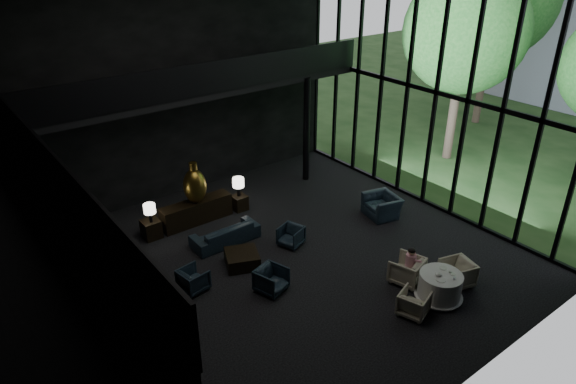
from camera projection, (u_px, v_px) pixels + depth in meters
floor at (264, 270)px, 14.70m from camera, size 14.00×12.00×0.02m
wall_back at (159, 88)px, 17.15m from camera, size 14.00×0.04×8.00m
wall_front at (464, 240)px, 8.64m from camera, size 14.00×0.04×8.00m
curtain_wall at (436, 92)px, 16.67m from camera, size 0.20×12.00×8.00m
mezzanine_back at (200, 89)px, 16.98m from camera, size 12.00×2.00×0.25m
railing_left at (48, 166)px, 9.91m from camera, size 0.06×12.00×1.00m
railing_back at (214, 77)px, 16.00m from camera, size 12.00×0.06×1.00m
column_nw at (13, 184)px, 15.12m from camera, size 0.24×0.24×4.00m
column_ne at (306, 131)px, 19.24m from camera, size 0.24×0.24×4.00m
tree_near at (465, 32)px, 19.72m from camera, size 4.80×4.80×7.65m
console at (196, 212)px, 16.96m from camera, size 2.44×0.55×0.78m
bronze_urn at (195, 186)px, 16.47m from camera, size 0.75×0.75×1.39m
side_table_left at (151, 229)px, 16.13m from camera, size 0.54×0.54×0.60m
table_lamp_left at (150, 209)px, 15.74m from camera, size 0.37×0.37×0.62m
side_table_right at (240, 203)px, 17.79m from camera, size 0.48×0.48×0.53m
table_lamp_right at (238, 183)px, 17.47m from camera, size 0.40×0.40×0.67m
sofa at (225, 230)px, 15.82m from camera, size 2.18×0.65×0.85m
lounge_armchair_west at (193, 279)px, 13.74m from camera, size 0.68×0.71×0.65m
lounge_armchair_east at (291, 236)px, 15.73m from camera, size 0.73×0.75×0.62m
lounge_armchair_south at (271, 279)px, 13.68m from camera, size 0.88×0.85×0.74m
window_armchair at (382, 202)px, 17.29m from camera, size 1.03×1.35×1.05m
coffee_table at (242, 259)px, 14.82m from camera, size 1.21×1.21×0.41m
dining_table at (439, 288)px, 13.41m from camera, size 1.26×1.26×0.75m
dining_chair_north at (407, 268)px, 14.00m from camera, size 1.05×1.01×0.88m
dining_chair_east at (457, 272)px, 13.91m from camera, size 0.94×0.98×0.83m
dining_chair_west at (414, 303)px, 12.85m from camera, size 0.77×0.79×0.65m
child at (411, 258)px, 13.91m from camera, size 0.28×0.28×0.60m
plate_a at (441, 280)px, 13.01m from camera, size 0.27×0.27×0.02m
plate_b at (443, 268)px, 13.47m from camera, size 0.26×0.26×0.01m
saucer at (453, 274)px, 13.23m from camera, size 0.18×0.18×0.01m
coffee_cup at (450, 271)px, 13.28m from camera, size 0.09×0.09×0.06m
cereal_bowl at (438, 274)px, 13.16m from camera, size 0.18×0.18×0.09m
cream_pot at (454, 278)px, 13.01m from camera, size 0.08×0.08×0.07m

